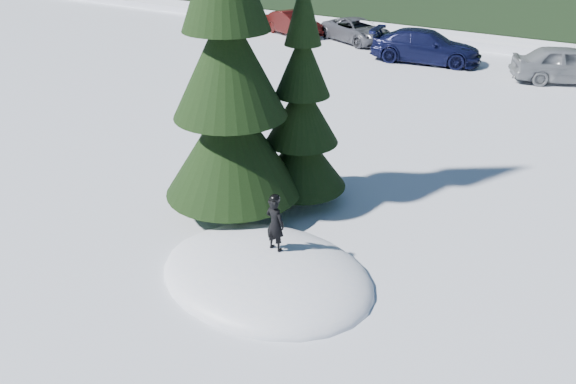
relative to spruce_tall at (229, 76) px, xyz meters
The scene contains 10 objects.
ground 4.37m from the spruce_tall, 39.29° to the right, with size 200.00×200.00×0.00m, color white.
snow_mound 4.37m from the spruce_tall, 39.29° to the right, with size 4.48×3.52×0.96m, color white.
spruce_tall is the anchor object (origin of this frame).
spruce_short 2.11m from the spruce_tall, 54.46° to the left, with size 2.20×2.20×5.37m.
child_skier 3.49m from the spruce_tall, 33.87° to the right, with size 0.42×0.27×1.15m, color black.
car_0 23.89m from the spruce_tall, 130.30° to the left, with size 1.53×3.81×1.30m, color black.
car_1 21.14m from the spruce_tall, 119.16° to the left, with size 1.39×3.99×1.31m, color black.
car_2 19.82m from the spruce_tall, 108.68° to the left, with size 2.07×4.49×1.25m, color #57585F.
car_3 16.74m from the spruce_tall, 95.52° to the left, with size 2.08×5.11×1.48m, color #0E1133.
car_4 17.23m from the spruce_tall, 74.35° to the left, with size 1.78×4.43×1.51m, color gray.
Camera 1 is at (5.43, -7.43, 6.57)m, focal length 35.00 mm.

